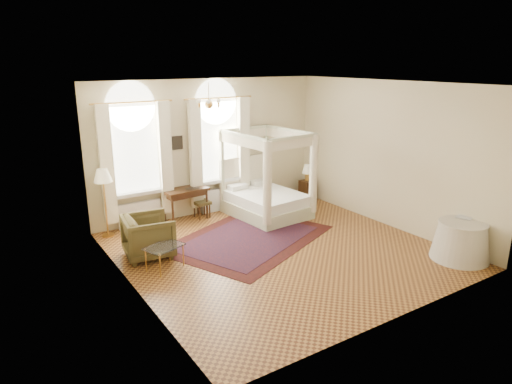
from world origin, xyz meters
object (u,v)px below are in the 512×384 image
Objects in this scene: writing_desk at (185,193)px; stool at (202,204)px; canopy_bed at (267,197)px; coffee_table at (164,248)px; nightstand at (307,190)px; armchair at (149,236)px; side_table at (461,241)px; floor_lamp at (103,179)px.

stool is at bearing -4.95° from writing_desk.
canopy_bed reaches higher than coffee_table.
armchair is (-5.02, -1.28, 0.15)m from nightstand.
stool is 5.80m from side_table.
canopy_bed reaches higher than nightstand.
coffee_table is at bearing -79.26° from floor_lamp.
nightstand is at bearing -4.20° from writing_desk.
armchair is 6.05m from side_table.
nightstand is at bearing -68.07° from armchair.
nightstand reaches higher than stool.
canopy_bed is at bearing -69.08° from armchair.
canopy_bed is at bearing -22.32° from writing_desk.
floor_lamp reaches higher than armchair.
writing_desk reaches higher than nightstand.
canopy_bed is 4.50m from side_table.
coffee_table is (0.04, -0.70, -0.01)m from armchair.
nightstand is 0.49× the size of side_table.
stool is (0.40, -0.04, -0.32)m from writing_desk.
writing_desk is at bearing 57.04° from coffee_table.
nightstand is (1.69, 0.49, -0.21)m from canopy_bed.
armchair is at bearing -76.03° from floor_lamp.
canopy_bed is 3.87m from floor_lamp.
side_table is at bearing -67.92° from canopy_bed.
stool is 0.28× the size of floor_lamp.
nightstand is 0.58× the size of armchair.
armchair is at bearing -165.68° from nightstand.
canopy_bed is 3.61m from coffee_table.
armchair is at bearing 146.02° from side_table.
stool is at bearing 122.56° from side_table.
floor_lamp is at bearing 168.53° from canopy_bed.
nightstand is at bearing 16.29° from canopy_bed.
armchair is at bearing 93.40° from coffee_table.
side_table reaches higher than stool.
side_table is at bearing -116.37° from armchair.
side_table is (4.98, -2.68, -0.04)m from coffee_table.
floor_lamp is at bearing 137.66° from side_table.
side_table is (0.00, -4.66, 0.10)m from nightstand.
writing_desk is at bearing -0.00° from floor_lamp.
side_table is at bearing -28.33° from coffee_table.
coffee_table is 0.72× the size of side_table.
floor_lamp is (-3.71, 0.75, 0.81)m from canopy_bed.
armchair is at bearing -134.12° from writing_desk.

